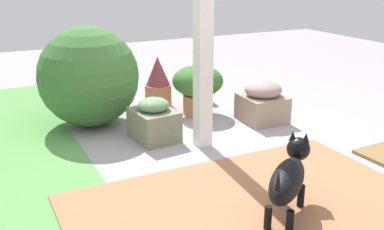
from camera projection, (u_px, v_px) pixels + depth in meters
name	position (u px, v px, depth m)	size (l,w,h in m)	color
ground_plane	(220.00, 158.00, 3.86)	(12.00, 12.00, 0.00)	#A0969D
brick_path	(262.00, 217.00, 2.95)	(1.80, 2.40, 0.02)	#A26A47
porch_pillar	(204.00, 3.00, 3.74)	(0.13, 0.13, 2.53)	white
stone_planter_nearest	(262.00, 102.00, 4.70)	(0.45, 0.44, 0.43)	#A08670
stone_planter_mid	(154.00, 121.00, 4.21)	(0.47, 0.40, 0.41)	gray
round_shrub	(89.00, 77.00, 4.51)	(1.00, 1.00, 1.00)	#3A6932
terracotta_pot_tall	(198.00, 79.00, 5.61)	(0.22, 0.22, 0.60)	#CA6950
terracotta_pot_spiky	(158.00, 83.00, 5.17)	(0.30, 0.30, 0.58)	#BE6D49
terracotta_pot_broad	(198.00, 85.00, 4.90)	(0.55, 0.55, 0.54)	#BA7249
dog	(289.00, 176.00, 2.89)	(0.56, 0.62, 0.49)	black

